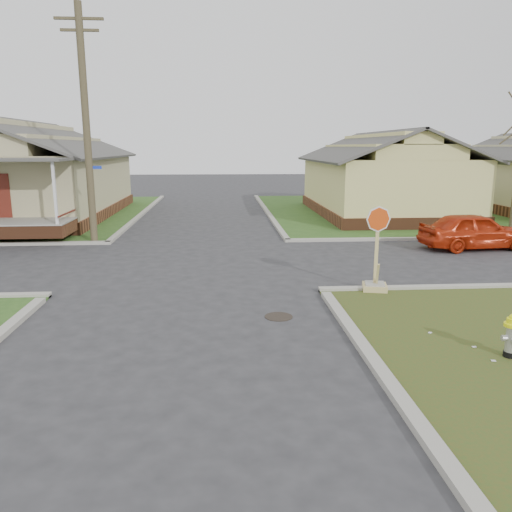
{
  "coord_description": "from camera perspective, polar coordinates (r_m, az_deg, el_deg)",
  "views": [
    {
      "loc": [
        0.94,
        -11.24,
        3.79
      ],
      "look_at": [
        1.79,
        1.0,
        1.1
      ],
      "focal_mm": 35.0,
      "sensor_mm": 36.0,
      "label": 1
    }
  ],
  "objects": [
    {
      "name": "ground",
      "position": [
        11.9,
        -8.32,
        -6.34
      ],
      "size": [
        120.0,
        120.0,
        0.0
      ],
      "primitive_type": "plane",
      "color": "#2B2A2D",
      "rests_on": "ground"
    },
    {
      "name": "curbs",
      "position": [
        16.71,
        -7.07,
        -0.84
      ],
      "size": [
        80.0,
        40.0,
        0.12
      ],
      "primitive_type": null,
      "color": "#9F9C90",
      "rests_on": "ground"
    },
    {
      "name": "manhole",
      "position": [
        11.46,
        2.61,
        -6.93
      ],
      "size": [
        0.64,
        0.64,
        0.01
      ],
      "primitive_type": "cylinder",
      "color": "black",
      "rests_on": "ground"
    },
    {
      "name": "corner_house",
      "position": [
        30.03,
        -25.59,
        8.3
      ],
      "size": [
        10.1,
        15.5,
        5.3
      ],
      "color": "brown",
      "rests_on": "ground"
    },
    {
      "name": "side_house_yellow",
      "position": [
        29.23,
        14.29,
        8.86
      ],
      "size": [
        7.6,
        11.6,
        4.7
      ],
      "color": "brown",
      "rests_on": "ground"
    },
    {
      "name": "utility_pole",
      "position": [
        20.81,
        -18.84,
        14.13
      ],
      "size": [
        1.8,
        0.28,
        9.0
      ],
      "color": "#413925",
      "rests_on": "ground"
    },
    {
      "name": "fire_hydrant",
      "position": [
        10.21,
        27.2,
        -7.87
      ],
      "size": [
        0.31,
        0.31,
        0.82
      ],
      "rotation": [
        0.0,
        0.0,
        -0.09
      ],
      "color": "black",
      "rests_on": "ground"
    },
    {
      "name": "stop_sign",
      "position": [
        13.61,
        13.49,
        -1.82
      ],
      "size": [
        0.64,
        0.62,
        2.25
      ],
      "rotation": [
        0.0,
        0.0,
        -0.22
      ],
      "color": "tan",
      "rests_on": "ground"
    },
    {
      "name": "red_sedan",
      "position": [
        20.55,
        23.7,
        2.66
      ],
      "size": [
        4.19,
        1.98,
        1.39
      ],
      "primitive_type": "imported",
      "rotation": [
        0.0,
        0.0,
        1.66
      ],
      "color": "red",
      "rests_on": "ground"
    }
  ]
}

